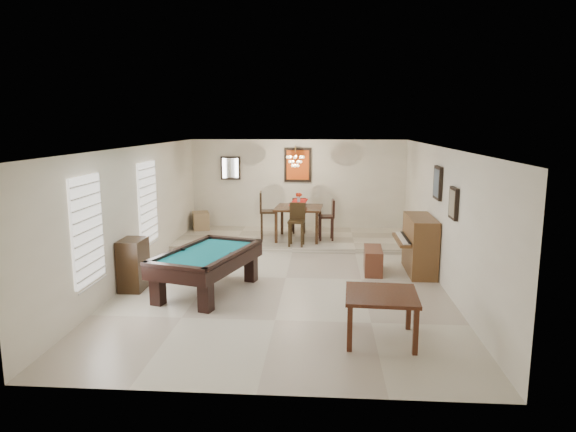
# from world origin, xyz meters

# --- Properties ---
(ground_plane) EXTENTS (6.00, 9.00, 0.02)m
(ground_plane) POSITION_xyz_m (0.00, 0.00, -0.01)
(ground_plane) COLOR beige
(wall_back) EXTENTS (6.00, 0.04, 2.60)m
(wall_back) POSITION_xyz_m (0.00, 4.50, 1.30)
(wall_back) COLOR silver
(wall_back) RESTS_ON ground_plane
(wall_front) EXTENTS (6.00, 0.04, 2.60)m
(wall_front) POSITION_xyz_m (0.00, -4.50, 1.30)
(wall_front) COLOR silver
(wall_front) RESTS_ON ground_plane
(wall_left) EXTENTS (0.04, 9.00, 2.60)m
(wall_left) POSITION_xyz_m (-3.00, 0.00, 1.30)
(wall_left) COLOR silver
(wall_left) RESTS_ON ground_plane
(wall_right) EXTENTS (0.04, 9.00, 2.60)m
(wall_right) POSITION_xyz_m (3.00, 0.00, 1.30)
(wall_right) COLOR silver
(wall_right) RESTS_ON ground_plane
(ceiling) EXTENTS (6.00, 9.00, 0.04)m
(ceiling) POSITION_xyz_m (0.00, 0.00, 2.60)
(ceiling) COLOR white
(ceiling) RESTS_ON wall_back
(dining_step) EXTENTS (6.00, 2.50, 0.12)m
(dining_step) POSITION_xyz_m (0.00, 3.25, 0.06)
(dining_step) COLOR beige
(dining_step) RESTS_ON ground_plane
(window_left_front) EXTENTS (0.06, 1.00, 1.70)m
(window_left_front) POSITION_xyz_m (-2.97, -2.20, 1.40)
(window_left_front) COLOR white
(window_left_front) RESTS_ON wall_left
(window_left_rear) EXTENTS (0.06, 1.00, 1.70)m
(window_left_rear) POSITION_xyz_m (-2.97, 0.60, 1.40)
(window_left_rear) COLOR white
(window_left_rear) RESTS_ON wall_left
(pool_table) EXTENTS (1.80, 2.48, 0.74)m
(pool_table) POSITION_xyz_m (-1.36, -0.96, 0.37)
(pool_table) COLOR black
(pool_table) RESTS_ON ground_plane
(square_table) EXTENTS (1.05, 1.05, 0.69)m
(square_table) POSITION_xyz_m (1.57, -2.87, 0.35)
(square_table) COLOR #38190E
(square_table) RESTS_ON ground_plane
(upright_piano) EXTENTS (0.79, 1.40, 1.17)m
(upright_piano) POSITION_xyz_m (2.59, 0.59, 0.58)
(upright_piano) COLOR brown
(upright_piano) RESTS_ON ground_plane
(piano_bench) EXTENTS (0.40, 0.93, 0.51)m
(piano_bench) POSITION_xyz_m (1.77, 0.51, 0.25)
(piano_bench) COLOR brown
(piano_bench) RESTS_ON ground_plane
(apothecary_chest) EXTENTS (0.42, 0.63, 0.95)m
(apothecary_chest) POSITION_xyz_m (-2.77, -0.90, 0.48)
(apothecary_chest) COLOR black
(apothecary_chest) RESTS_ON ground_plane
(dining_table) EXTENTS (1.23, 1.23, 0.96)m
(dining_table) POSITION_xyz_m (0.10, 2.98, 0.60)
(dining_table) COLOR black
(dining_table) RESTS_ON dining_step
(flower_vase) EXTENTS (0.17, 0.17, 0.26)m
(flower_vase) POSITION_xyz_m (0.10, 2.98, 1.20)
(flower_vase) COLOR #A9250E
(flower_vase) RESTS_ON dining_table
(dining_chair_south) EXTENTS (0.41, 0.41, 1.03)m
(dining_chair_south) POSITION_xyz_m (0.09, 2.25, 0.64)
(dining_chair_south) COLOR black
(dining_chair_south) RESTS_ON dining_step
(dining_chair_north) EXTENTS (0.40, 0.40, 0.97)m
(dining_chair_north) POSITION_xyz_m (0.06, 3.76, 0.61)
(dining_chair_north) COLOR black
(dining_chair_north) RESTS_ON dining_step
(dining_chair_west) EXTENTS (0.49, 0.49, 1.21)m
(dining_chair_west) POSITION_xyz_m (-0.67, 3.00, 0.72)
(dining_chair_west) COLOR black
(dining_chair_west) RESTS_ON dining_step
(dining_chair_east) EXTENTS (0.41, 0.41, 1.03)m
(dining_chair_east) POSITION_xyz_m (0.80, 2.95, 0.64)
(dining_chair_east) COLOR black
(dining_chair_east) RESTS_ON dining_step
(corner_bench) EXTENTS (0.58, 0.65, 0.49)m
(corner_bench) POSITION_xyz_m (-2.68, 4.01, 0.36)
(corner_bench) COLOR #9E7E55
(corner_bench) RESTS_ON dining_step
(chandelier) EXTENTS (0.44, 0.44, 0.60)m
(chandelier) POSITION_xyz_m (0.00, 3.20, 2.20)
(chandelier) COLOR #FFE5B2
(chandelier) RESTS_ON ceiling
(back_painting) EXTENTS (0.75, 0.06, 0.95)m
(back_painting) POSITION_xyz_m (0.00, 4.46, 1.90)
(back_painting) COLOR #D84C14
(back_painting) RESTS_ON wall_back
(back_mirror) EXTENTS (0.55, 0.06, 0.65)m
(back_mirror) POSITION_xyz_m (-1.90, 4.46, 1.80)
(back_mirror) COLOR white
(back_mirror) RESTS_ON wall_back
(right_picture_upper) EXTENTS (0.06, 0.55, 0.65)m
(right_picture_upper) POSITION_xyz_m (2.96, 0.30, 1.90)
(right_picture_upper) COLOR slate
(right_picture_upper) RESTS_ON wall_right
(right_picture_lower) EXTENTS (0.06, 0.45, 0.55)m
(right_picture_lower) POSITION_xyz_m (2.96, -1.00, 1.70)
(right_picture_lower) COLOR gray
(right_picture_lower) RESTS_ON wall_right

